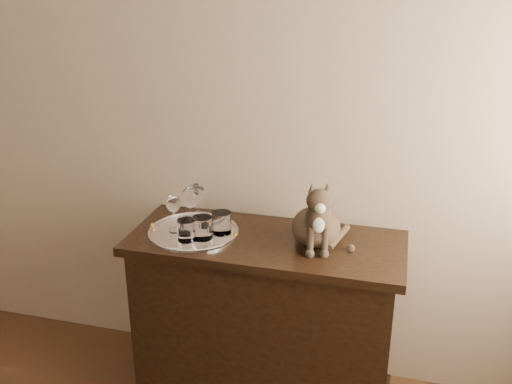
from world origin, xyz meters
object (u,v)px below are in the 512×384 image
wine_glass_b (197,204)px  tumbler_c (222,223)px  sideboard (265,322)px  wine_glass_d (191,209)px  wine_glass_c (174,213)px  tray (194,233)px  tumbler_b (187,230)px  tumbler_a (202,228)px  cat (317,209)px

wine_glass_b → tumbler_c: wine_glass_b is taller
sideboard → tumbler_c: tumbler_c is taller
sideboard → wine_glass_d: 0.63m
wine_glass_c → tumbler_c: 0.22m
tray → wine_glass_c: size_ratio=2.34×
sideboard → wine_glass_c: wine_glass_c is taller
tumbler_b → wine_glass_c: bearing=139.9°
wine_glass_d → tumbler_c: 0.15m
tray → tumbler_b: bearing=-89.1°
sideboard → wine_glass_c: size_ratio=7.01×
sideboard → tumbler_a: bearing=-163.8°
wine_glass_d → cat: cat is taller
tumbler_c → wine_glass_c: bearing=-171.4°
tumbler_b → tumbler_c: size_ratio=0.95×
tray → tumbler_c: bearing=11.8°
wine_glass_c → wine_glass_d: wine_glass_d is taller
tumbler_a → tumbler_c: same height
sideboard → tumbler_c: bearing=-178.8°
wine_glass_d → wine_glass_c: bearing=-166.3°
tray → wine_glass_b: (-0.01, 0.09, 0.10)m
wine_glass_b → tumbler_c: (0.14, -0.07, -0.05)m
cat → wine_glass_d: bearing=170.4°
wine_glass_d → tumbler_a: (0.07, -0.06, -0.06)m
tumbler_a → cat: cat is taller
cat → wine_glass_b: bearing=162.0°
wine_glass_b → tumbler_c: size_ratio=2.00×
wine_glass_c → tumbler_a: size_ratio=1.75×
tray → wine_glass_d: 0.11m
tray → wine_glass_d: wine_glass_d is taller
tumbler_c → tray: bearing=-168.2°
tumbler_a → cat: size_ratio=0.31×
tumbler_a → tumbler_c: bearing=48.6°
wine_glass_c → cat: size_ratio=0.54×
tumbler_b → wine_glass_b: bearing=94.8°
sideboard → tumbler_b: 0.59m
wine_glass_c → tumbler_c: size_ratio=1.76×
tray → tumbler_b: (0.00, -0.08, 0.05)m
wine_glass_d → tumbler_c: size_ratio=2.15×
tumbler_a → cat: bearing=10.7°
tumbler_a → wine_glass_b: bearing=117.7°
wine_glass_c → tumbler_b: 0.12m
wine_glass_b → wine_glass_d: wine_glass_d is taller
tumbler_a → tumbler_c: size_ratio=1.01×
wine_glass_d → tray: bearing=-44.5°
sideboard → tumbler_b: bearing=-161.1°
sideboard → tray: 0.54m
sideboard → tumbler_c: (-0.20, -0.00, 0.48)m
tumbler_b → tray: bearing=90.9°
sideboard → wine_glass_c: (-0.41, -0.04, 0.52)m
wine_glass_c → cat: bearing=4.6°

